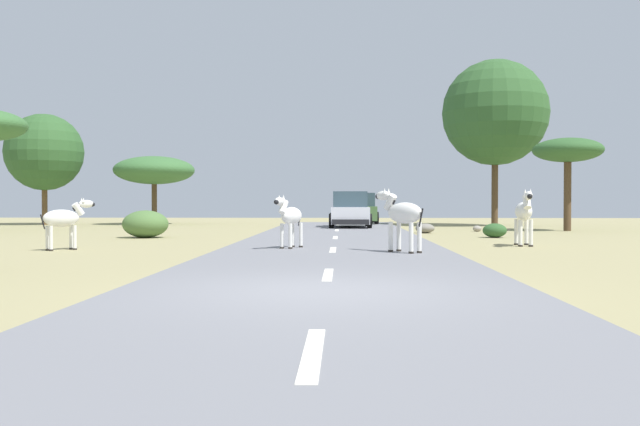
{
  "coord_description": "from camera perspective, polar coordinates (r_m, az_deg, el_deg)",
  "views": [
    {
      "loc": [
        0.28,
        -9.59,
        1.29
      ],
      "look_at": [
        -0.41,
        11.26,
        0.95
      ],
      "focal_mm": 38.41,
      "sensor_mm": 36.0,
      "label": 1
    }
  ],
  "objects": [
    {
      "name": "zebra_3",
      "position": [
        19.48,
        -20.54,
        -0.46
      ],
      "size": [
        1.2,
        1.16,
        1.4
      ],
      "rotation": [
        0.0,
        0.0,
        5.47
      ],
      "color": "silver",
      "rests_on": "ground_plane"
    },
    {
      "name": "road",
      "position": [
        9.68,
        0.42,
        -6.58
      ],
      "size": [
        6.0,
        64.0,
        0.05
      ],
      "primitive_type": "cube",
      "color": "slate",
      "rests_on": "ground_plane"
    },
    {
      "name": "rock_0",
      "position": [
        30.29,
        12.96,
        -1.27
      ],
      "size": [
        0.37,
        0.31,
        0.26
      ],
      "primitive_type": "ellipsoid",
      "color": "gray",
      "rests_on": "ground_plane"
    },
    {
      "name": "tree_0",
      "position": [
        40.03,
        -13.65,
        3.46
      ],
      "size": [
        4.54,
        4.54,
        3.87
      ],
      "color": "#4C3823",
      "rests_on": "ground_plane"
    },
    {
      "name": "car_1",
      "position": [
        39.38,
        3.31,
        0.3
      ],
      "size": [
        2.07,
        4.36,
        1.74
      ],
      "rotation": [
        0.0,
        0.0,
        0.01
      ],
      "color": "#476B38",
      "rests_on": "road"
    },
    {
      "name": "rock_1",
      "position": [
        28.38,
        8.74,
        -1.27
      ],
      "size": [
        0.78,
        0.67,
        0.39
      ],
      "primitive_type": "ellipsoid",
      "color": "gray",
      "rests_on": "ground_plane"
    },
    {
      "name": "zebra_2",
      "position": [
        20.73,
        16.64,
        0.07
      ],
      "size": [
        0.56,
        1.76,
        1.66
      ],
      "rotation": [
        0.0,
        0.0,
        3.05
      ],
      "color": "silver",
      "rests_on": "ground_plane"
    },
    {
      "name": "zebra_0",
      "position": [
        18.27,
        -2.51,
        -0.29
      ],
      "size": [
        0.79,
        1.43,
        1.42
      ],
      "rotation": [
        0.0,
        0.0,
        2.76
      ],
      "color": "silver",
      "rests_on": "road"
    },
    {
      "name": "tree_5",
      "position": [
        32.15,
        19.94,
        4.84
      ],
      "size": [
        3.04,
        3.04,
        4.1
      ],
      "color": "#4C3823",
      "rests_on": "ground_plane"
    },
    {
      "name": "lane_markings",
      "position": [
        8.68,
        0.25,
        -7.26
      ],
      "size": [
        0.16,
        56.0,
        0.01
      ],
      "color": "silver",
      "rests_on": "road"
    },
    {
      "name": "car_0",
      "position": [
        33.56,
        2.52,
        0.19
      ],
      "size": [
        2.02,
        4.34,
        1.74
      ],
      "rotation": [
        0.0,
        0.0,
        3.14
      ],
      "color": "silver",
      "rests_on": "road"
    },
    {
      "name": "bush_0",
      "position": [
        25.27,
        -14.34,
        -0.9
      ],
      "size": [
        1.64,
        1.47,
        0.98
      ],
      "primitive_type": "ellipsoid",
      "color": "#4C7038",
      "rests_on": "ground_plane"
    },
    {
      "name": "zebra_1",
      "position": [
        16.89,
        6.87,
        -0.07
      ],
      "size": [
        1.23,
        1.43,
        1.58
      ],
      "rotation": [
        0.0,
        0.0,
        0.68
      ],
      "color": "silver",
      "rests_on": "road"
    },
    {
      "name": "bush_2",
      "position": [
        25.36,
        14.35,
        -1.42
      ],
      "size": [
        0.86,
        0.77,
        0.51
      ],
      "primitive_type": "ellipsoid",
      "color": "#2D5628",
      "rests_on": "ground_plane"
    },
    {
      "name": "tree_4",
      "position": [
        41.35,
        -21.99,
        4.71
      ],
      "size": [
        4.29,
        4.29,
        6.2
      ],
      "color": "brown",
      "rests_on": "ground_plane"
    },
    {
      "name": "ground_plane",
      "position": [
        9.68,
        0.21,
        -6.72
      ],
      "size": [
        90.0,
        90.0,
        0.0
      ],
      "primitive_type": "plane",
      "color": "#998E60"
    },
    {
      "name": "tree_1",
      "position": [
        37.69,
        14.38,
        8.09
      ],
      "size": [
        5.58,
        5.58,
        8.79
      ],
      "color": "#4C3823",
      "rests_on": "ground_plane"
    }
  ]
}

